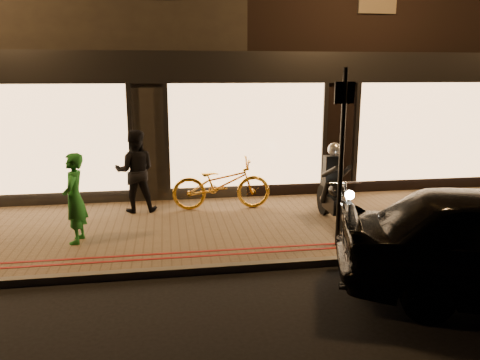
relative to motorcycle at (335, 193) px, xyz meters
name	(u,v)px	position (x,y,z in m)	size (l,w,h in m)	color
ground	(290,269)	(-1.36, -1.76, -0.73)	(90.00, 90.00, 0.00)	black
sidewalk	(264,225)	(-1.36, 0.24, -0.67)	(50.00, 4.00, 0.12)	brown
kerb_stone	(289,264)	(-1.36, -1.71, -0.67)	(50.00, 0.14, 0.12)	#59544C
red_kerb_lines	(282,249)	(-1.36, -1.21, -0.61)	(50.00, 0.26, 0.01)	maroon
building_row	(221,34)	(-1.36, 7.23, 3.51)	(48.00, 10.11, 8.50)	black
motorcycle	(335,193)	(0.00, 0.00, 0.00)	(0.60, 1.94, 1.59)	black
sign_post	(342,149)	(-0.36, -1.17, 1.06)	(0.35, 0.09, 3.00)	black
bicycle_gold	(221,184)	(-2.07, 1.35, -0.06)	(0.74, 2.12, 1.12)	gold
person_green	(74,198)	(-4.83, -0.30, 0.18)	(0.58, 0.38, 1.59)	#1F7427
person_dark	(135,171)	(-3.89, 1.46, 0.26)	(0.85, 0.67, 1.76)	black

